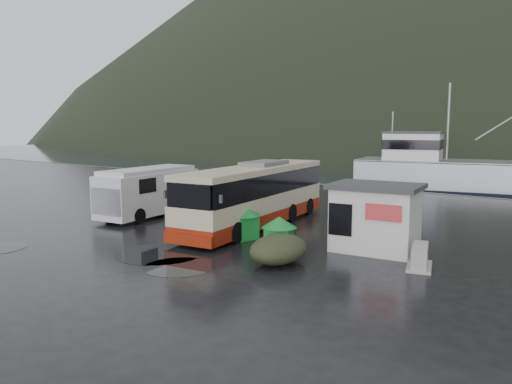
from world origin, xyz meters
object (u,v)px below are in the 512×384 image
Objects in this scene: coach_bus at (255,226)px; jersey_barrier_a at (279,248)px; jersey_barrier_b at (419,268)px; dome_tent at (278,263)px; fishing_trawler at (481,183)px; waste_bin_right at (243,239)px; white_van at (149,216)px; ticket_kiosk at (374,250)px; waste_bin_left at (279,252)px.

jersey_barrier_a is (3.62, -3.15, 0.00)m from coach_bus.
jersey_barrier_b is at bearing 5.46° from jersey_barrier_a.
dome_tent reaches higher than jersey_barrier_a.
fishing_trawler is at bearing 90.47° from dome_tent.
waste_bin_right is 2.31m from jersey_barrier_a.
dome_tent is at bearing -25.38° from white_van.
dome_tent is 1.53× the size of jersey_barrier_a.
jersey_barrier_a is (-3.43, -1.98, 0.00)m from ticket_kiosk.
fishing_trawler is at bearing 88.79° from waste_bin_left.
coach_bus is 3.29× the size of ticket_kiosk.
white_van reaches higher than dome_tent.
waste_bin_left is 3.98m from ticket_kiosk.
jersey_barrier_b is (9.40, -2.59, 0.00)m from coach_bus.
coach_bus is at bearing 137.04° from waste_bin_left.
fishing_trawler reaches higher than white_van.
fishing_trawler is (1.04, 30.89, 0.00)m from jersey_barrier_a.
waste_bin_right reaches higher than dome_tent.
jersey_barrier_b is 0.07× the size of fishing_trawler.
jersey_barrier_b is at bearing 11.74° from waste_bin_left.
jersey_barrier_a is 0.07× the size of fishing_trawler.
fishing_trawler reaches higher than jersey_barrier_b.
ticket_kiosk reaches higher than jersey_barrier_b.
jersey_barrier_b is at bearing 0.96° from waste_bin_right.
white_van reaches higher than waste_bin_right.
coach_bus is 28.13m from fishing_trawler.
waste_bin_left is 0.95× the size of waste_bin_right.
waste_bin_left is 5.53m from jersey_barrier_b.
white_van is 10.70m from waste_bin_left.
waste_bin_right is (-2.65, 0.99, 0.00)m from waste_bin_left.
white_van is 11.96m from dome_tent.
coach_bus reaches higher than ticket_kiosk.
waste_bin_right is 8.06m from jersey_barrier_b.
waste_bin_right is at bearing -16.70° from white_van.
ticket_kiosk reaches higher than waste_bin_left.
ticket_kiosk reaches higher than dome_tent.
dome_tent is 0.11× the size of fishing_trawler.
waste_bin_right is at bearing -107.97° from fishing_trawler.
waste_bin_left is at bearing -102.97° from fishing_trawler.
coach_bus is 7.55× the size of waste_bin_right.
ticket_kiosk is (2.12, 3.97, 0.00)m from dome_tent.
dome_tent is (3.58, -2.40, 0.00)m from waste_bin_right.
waste_bin_left is 2.83m from waste_bin_right.
waste_bin_left is 0.41× the size of ticket_kiosk.
jersey_barrier_b is (4.48, 2.54, 0.00)m from dome_tent.
coach_bus is 7.11m from dome_tent.
coach_bus is 7.98× the size of waste_bin_left.
white_van is at bearing 170.89° from waste_bin_right.
waste_bin_left is 0.54× the size of dome_tent.
waste_bin_right is 0.57× the size of dome_tent.
white_van is (-6.47, -1.48, 0.00)m from coach_bus.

